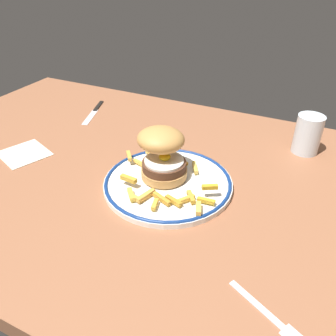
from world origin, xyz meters
The scene contains 8 objects.
ground_plane centered at (0.00, 0.00, -2.00)cm, with size 145.43×84.68×4.00cm, color #925A3C.
dinner_plate centered at (2.90, -3.15, 0.84)cm, with size 28.02×28.02×1.60cm.
burger centered at (0.85, -1.29, 7.04)cm, with size 12.44×12.85×10.81cm.
fries_pile centered at (2.91, -5.42, 2.37)cm, with size 25.25×19.86×2.93cm.
water_glass centered at (27.63, 25.46, 4.37)cm, with size 6.50×6.50×9.81cm.
fork centered at (29.90, -25.47, 0.18)cm, with size 13.50×7.66×0.36cm.
knife centered at (-35.80, 23.39, 0.26)cm, with size 7.16×17.54×0.70cm.
napkin centered at (-35.74, -6.71, 0.20)cm, with size 11.14×10.60×0.40cm, color silver.
Camera 1 is at (29.60, -58.27, 44.21)cm, focal length 36.81 mm.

